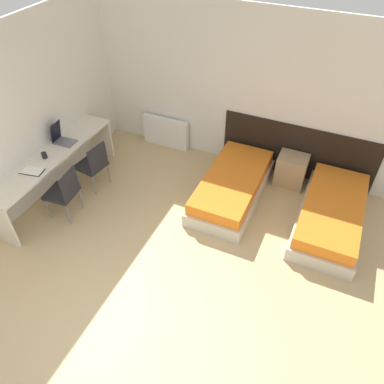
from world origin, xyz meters
TOP-DOWN VIEW (x-y plane):
  - ground_plane at (0.00, 0.00)m, footprint 20.00×20.00m
  - wall_back at (0.00, 3.86)m, footprint 5.96×0.05m
  - wall_left at (-2.51, 1.92)m, footprint 0.05×4.84m
  - headboard_panel at (1.16, 3.82)m, footprint 2.57×0.03m
  - bed_near_window at (0.38, 2.84)m, footprint 0.91×1.90m
  - bed_near_door at (1.94, 2.84)m, footprint 0.91×1.90m
  - nightstand at (1.16, 3.59)m, footprint 0.48×0.40m
  - radiator at (-1.28, 3.74)m, footprint 0.91×0.12m
  - desk at (-2.23, 1.79)m, footprint 0.50×2.46m
  - chair_near_laptop at (-1.78, 2.16)m, footprint 0.47×0.47m
  - chair_near_notebook at (-1.78, 1.42)m, footprint 0.46×0.46m
  - laptop at (-2.29, 2.14)m, footprint 0.34×0.25m
  - open_notebook at (-2.21, 1.35)m, footprint 0.36×0.25m
  - mug at (-2.26, 1.69)m, footprint 0.08×0.08m

SIDE VIEW (x-z plane):
  - ground_plane at x=0.00m, z-range 0.00..0.00m
  - bed_near_window at x=0.38m, z-range -0.01..0.42m
  - bed_near_door at x=1.94m, z-range -0.01..0.42m
  - nightstand at x=1.16m, z-range 0.00..0.53m
  - radiator at x=-1.28m, z-range 0.00..0.57m
  - chair_near_laptop at x=-1.78m, z-range 0.05..0.90m
  - chair_near_notebook at x=-1.78m, z-range 0.05..0.90m
  - headboard_panel at x=1.16m, z-range 0.00..0.97m
  - desk at x=-2.23m, z-range 0.23..1.00m
  - open_notebook at x=-2.21m, z-range 0.77..0.78m
  - mug at x=-2.26m, z-range 0.77..0.86m
  - laptop at x=-2.29m, z-range 0.67..1.01m
  - wall_left at x=-2.51m, z-range 0.00..2.70m
  - wall_back at x=0.00m, z-range 0.00..2.70m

